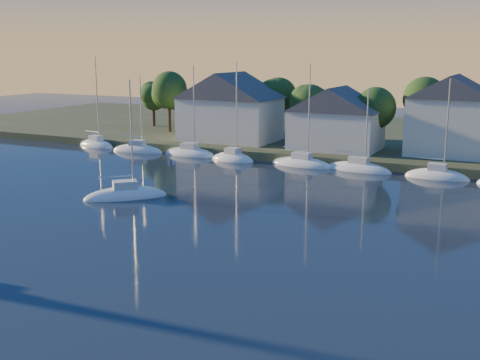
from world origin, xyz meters
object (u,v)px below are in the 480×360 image
Objects in this scene: clubhouse_west at (230,106)px; drifting_sailboat_left at (126,197)px; clubhouse_east at (452,114)px; clubhouse_centre at (336,117)px.

clubhouse_west is 1.12× the size of drifting_sailboat_left.
drifting_sailboat_left is (-24.87, -32.65, -5.90)m from clubhouse_east.
drifting_sailboat_left reaches higher than clubhouse_west.
drifting_sailboat_left reaches higher than clubhouse_east.
drifting_sailboat_left is (5.13, -31.65, -5.84)m from clubhouse_west.
clubhouse_west is 30.02m from clubhouse_east.
drifting_sailboat_left reaches higher than clubhouse_centre.
clubhouse_west is at bearing 54.71° from drifting_sailboat_left.
clubhouse_centre is 0.95× the size of drifting_sailboat_left.
clubhouse_west is 16.05m from clubhouse_centre.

